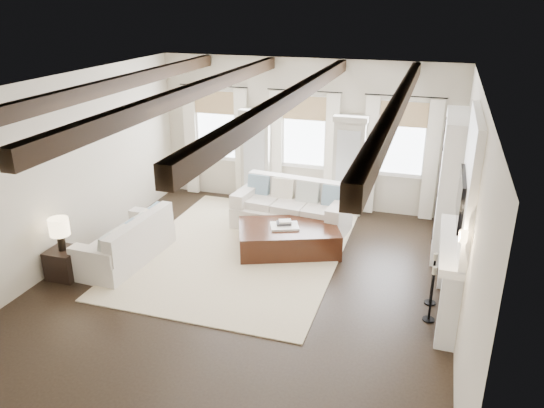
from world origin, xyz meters
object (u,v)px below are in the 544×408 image
(ottoman, at_px, (288,238))
(side_table_back, at_px, (256,187))
(sofa_left, at_px, (128,243))
(side_table_front, at_px, (65,263))
(sofa_back, at_px, (292,210))

(ottoman, bearing_deg, side_table_back, 99.61)
(sofa_left, xyz_separation_m, ottoman, (2.56, 1.26, -0.10))
(sofa_left, bearing_deg, side_table_back, 73.34)
(sofa_left, relative_size, side_table_front, 3.99)
(ottoman, height_order, side_table_front, side_table_front)
(side_table_front, relative_size, side_table_back, 0.93)
(sofa_back, xyz_separation_m, side_table_back, (-1.26, 1.38, -0.12))
(sofa_back, relative_size, ottoman, 1.31)
(ottoman, distance_m, side_table_front, 3.88)
(ottoman, distance_m, side_table_back, 2.80)
(sofa_back, height_order, ottoman, sofa_back)
(sofa_back, relative_size, sofa_left, 1.19)
(ottoman, relative_size, side_table_front, 3.62)
(side_table_back, bearing_deg, ottoman, -58.36)
(sofa_back, relative_size, side_table_back, 4.41)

